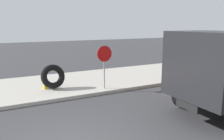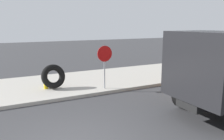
% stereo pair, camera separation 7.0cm
% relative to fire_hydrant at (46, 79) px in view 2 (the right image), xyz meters
% --- Properties ---
extents(sidewalk_curb, '(36.00, 5.00, 0.15)m').
position_rel_fire_hydrant_xyz_m(sidewalk_curb, '(-0.56, 0.76, -0.55)').
color(sidewalk_curb, '#ADA89E').
rests_on(sidewalk_curb, ground).
extents(fire_hydrant, '(0.23, 0.52, 0.88)m').
position_rel_fire_hydrant_xyz_m(fire_hydrant, '(0.00, 0.00, 0.00)').
color(fire_hydrant, yellow).
rests_on(fire_hydrant, sidewalk_curb).
extents(loose_tire, '(1.22, 0.68, 1.21)m').
position_rel_fire_hydrant_xyz_m(loose_tire, '(0.35, -0.15, 0.13)').
color(loose_tire, black).
rests_on(loose_tire, sidewalk_curb).
extents(stop_sign, '(0.76, 0.08, 2.09)m').
position_rel_fire_hydrant_xyz_m(stop_sign, '(2.56, -1.27, 0.97)').
color(stop_sign, gray).
rests_on(stop_sign, sidewalk_curb).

